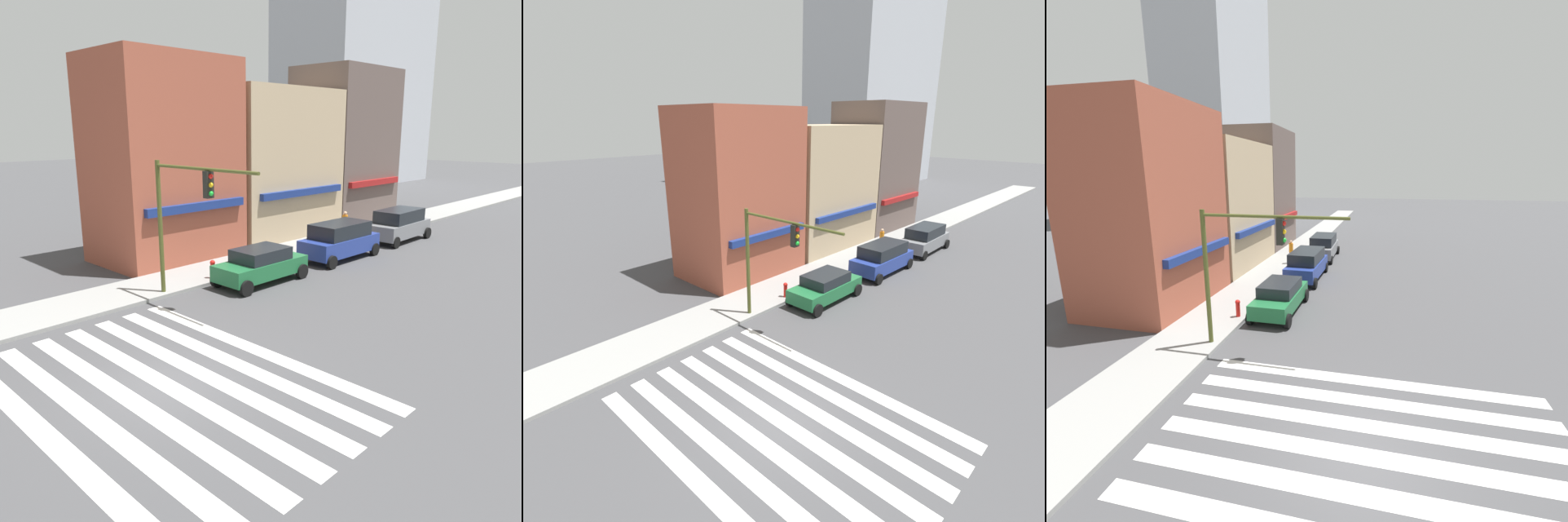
{
  "view_description": "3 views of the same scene",
  "coord_description": "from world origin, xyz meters",
  "views": [
    {
      "loc": [
        -7.16,
        -10.4,
        6.7
      ],
      "look_at": [
        8.53,
        4.7,
        1.0
      ],
      "focal_mm": 35.0,
      "sensor_mm": 36.0,
      "label": 1
    },
    {
      "loc": [
        -7.9,
        -7.57,
        9.41
      ],
      "look_at": [
        4.48,
        4.0,
        3.5
      ],
      "focal_mm": 28.0,
      "sensor_mm": 36.0,
      "label": 2
    },
    {
      "loc": [
        -7.32,
        -0.32,
        6.73
      ],
      "look_at": [
        14.6,
        4.7,
        1.2
      ],
      "focal_mm": 24.0,
      "sensor_mm": 36.0,
      "label": 3
    }
  ],
  "objects": [
    {
      "name": "storefront_row",
      "position": [
        16.68,
        11.49,
        4.99
      ],
      "size": [
        23.1,
        5.3,
        10.8
      ],
      "color": "#9E4C38",
      "rests_on": "ground_plane"
    },
    {
      "name": "suv_grey",
      "position": [
        20.67,
        4.7,
        1.03
      ],
      "size": [
        4.74,
        2.12,
        1.94
      ],
      "rotation": [
        0.0,
        0.0,
        0.02
      ],
      "color": "slate",
      "rests_on": "ground_plane"
    },
    {
      "name": "traffic_signal",
      "position": [
        4.48,
        4.98,
        3.86
      ],
      "size": [
        0.32,
        5.6,
        5.51
      ],
      "color": "#474C1E",
      "rests_on": "ground_plane"
    },
    {
      "name": "crosswalk_stripes",
      "position": [
        -0.0,
        0.0,
        0.0
      ],
      "size": [
        7.11,
        10.8,
        0.01
      ],
      "color": "silver",
      "rests_on": "ground_plane"
    },
    {
      "name": "suv_blue",
      "position": [
        14.5,
        4.7,
        1.03
      ],
      "size": [
        4.74,
        2.12,
        1.94
      ],
      "rotation": [
        0.0,
        0.0,
        -0.02
      ],
      "color": "navy",
      "rests_on": "ground_plane"
    },
    {
      "name": "ground_plane",
      "position": [
        0.0,
        0.0,
        0.0
      ],
      "size": [
        200.0,
        200.0,
        0.0
      ],
      "primitive_type": "plane",
      "color": "#424244"
    },
    {
      "name": "sedan_green",
      "position": [
        8.53,
        4.7,
        0.84
      ],
      "size": [
        4.41,
        2.02,
        1.59
      ],
      "rotation": [
        0.0,
        0.0,
        -0.01
      ],
      "color": "#1E6638",
      "rests_on": "ground_plane"
    },
    {
      "name": "sidewalk_left",
      "position": [
        0.0,
        7.5,
        0.07
      ],
      "size": [
        120.0,
        3.0,
        0.15
      ],
      "color": "gray",
      "rests_on": "ground_plane"
    },
    {
      "name": "pedestrian_orange_vest",
      "position": [
        17.87,
        6.72,
        1.07
      ],
      "size": [
        0.32,
        0.32,
        1.77
      ],
      "rotation": [
        0.0,
        0.0,
        4.44
      ],
      "color": "#23232D",
      "rests_on": "sidewalk_left"
    },
    {
      "name": "fire_hydrant",
      "position": [
        7.17,
        6.4,
        0.61
      ],
      "size": [
        0.24,
        0.24,
        0.84
      ],
      "color": "red",
      "rests_on": "sidewalk_left"
    }
  ]
}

